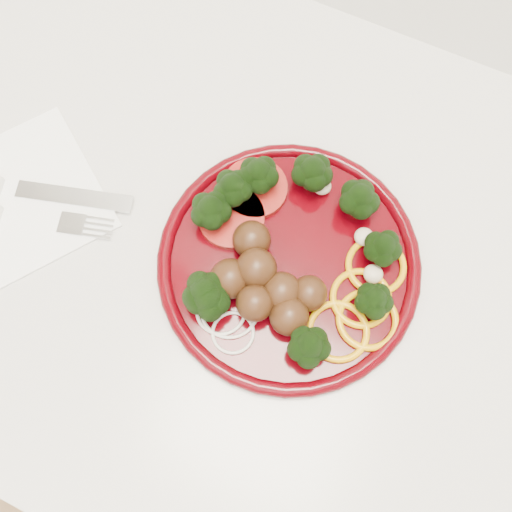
% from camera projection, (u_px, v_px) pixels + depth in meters
% --- Properties ---
extents(counter, '(2.40, 0.60, 0.90)m').
position_uv_depth(counter, '(283.00, 345.00, 0.98)').
color(counter, silver).
rests_on(counter, ground).
extents(plate, '(0.25, 0.25, 0.05)m').
position_uv_depth(plate, '(286.00, 260.00, 0.54)').
color(plate, '#3E0106').
rests_on(plate, counter).
extents(napkin, '(0.22, 0.22, 0.00)m').
position_uv_depth(napkin, '(18.00, 200.00, 0.57)').
color(napkin, white).
rests_on(napkin, counter).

